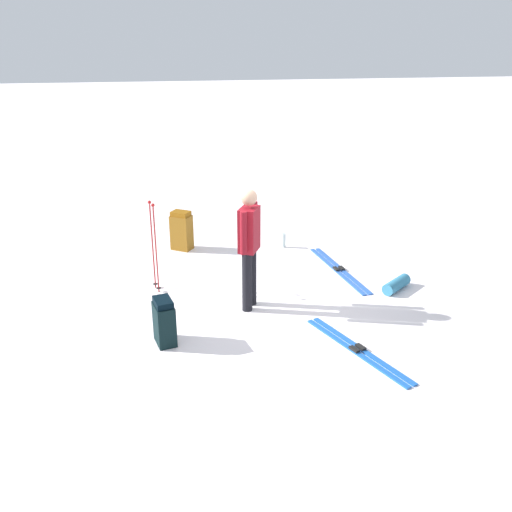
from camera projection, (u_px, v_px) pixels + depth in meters
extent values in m
plane|color=white|center=(256.00, 301.00, 8.04)|extent=(80.00, 80.00, 0.00)
cylinder|color=black|center=(251.00, 276.00, 7.81)|extent=(0.14, 0.14, 0.85)
cylinder|color=black|center=(247.00, 282.00, 7.63)|extent=(0.14, 0.14, 0.85)
cube|color=maroon|center=(249.00, 229.00, 7.45)|extent=(0.40, 0.35, 0.60)
cylinder|color=maroon|center=(254.00, 222.00, 7.65)|extent=(0.09, 0.09, 0.58)
cylinder|color=maroon|center=(244.00, 233.00, 7.23)|extent=(0.09, 0.09, 0.58)
sphere|color=tan|center=(249.00, 197.00, 7.29)|extent=(0.22, 0.22, 0.22)
cube|color=#1C57AF|center=(360.00, 349.00, 6.81)|extent=(1.70, 0.72, 0.02)
cube|color=black|center=(361.00, 347.00, 6.80)|extent=(0.15, 0.11, 0.03)
cube|color=#1C57AF|center=(354.00, 351.00, 6.76)|extent=(1.70, 0.72, 0.02)
cube|color=black|center=(354.00, 349.00, 6.75)|extent=(0.15, 0.11, 0.03)
cube|color=#2A57AF|center=(342.00, 269.00, 9.09)|extent=(1.96, 0.33, 0.02)
cube|color=black|center=(342.00, 268.00, 9.08)|extent=(0.15, 0.08, 0.03)
cube|color=#2A57AF|center=(336.00, 270.00, 9.06)|extent=(1.96, 0.33, 0.02)
cube|color=black|center=(336.00, 269.00, 9.05)|extent=(0.15, 0.08, 0.03)
cube|color=brown|center=(182.00, 233.00, 9.87)|extent=(0.40, 0.42, 0.62)
cube|color=#824E0D|center=(181.00, 214.00, 9.74)|extent=(0.36, 0.38, 0.08)
cube|color=black|center=(164.00, 324.00, 6.87)|extent=(0.38, 0.29, 0.52)
cube|color=black|center=(163.00, 302.00, 6.76)|extent=(0.34, 0.26, 0.08)
cylinder|color=maroon|center=(153.00, 247.00, 8.23)|extent=(0.02, 0.02, 1.31)
sphere|color=#A51919|center=(149.00, 202.00, 7.97)|extent=(0.05, 0.05, 0.05)
cylinder|color=black|center=(155.00, 284.00, 8.45)|extent=(0.07, 0.07, 0.01)
cylinder|color=maroon|center=(156.00, 251.00, 8.09)|extent=(0.02, 0.02, 1.31)
sphere|color=#A51919|center=(153.00, 205.00, 7.84)|extent=(0.05, 0.05, 0.05)
cylinder|color=black|center=(159.00, 288.00, 8.31)|extent=(0.07, 0.07, 0.01)
cylinder|color=teal|center=(396.00, 284.00, 8.36)|extent=(0.48, 0.54, 0.18)
cylinder|color=#ADC0BE|center=(284.00, 240.00, 10.02)|extent=(0.07, 0.07, 0.26)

